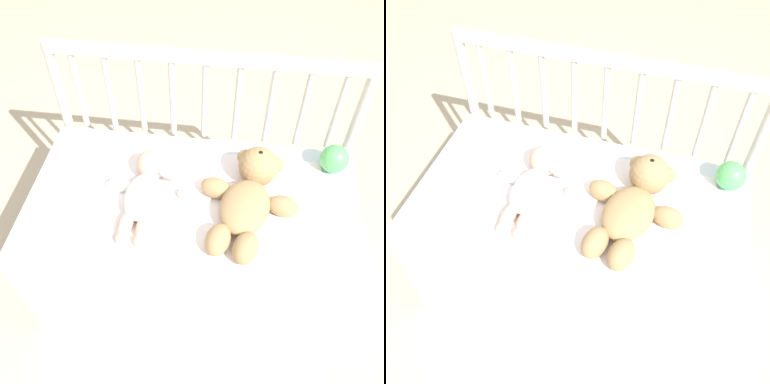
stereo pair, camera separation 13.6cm
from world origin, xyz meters
TOP-DOWN VIEW (x-y plane):
  - ground_plane at (0.00, 0.00)m, footprint 12.00×12.00m
  - crib_mattress at (0.00, 0.00)m, footprint 1.10×0.60m
  - crib_rail at (0.00, 0.33)m, footprint 1.10×0.04m
  - blanket at (0.02, -0.03)m, footprint 0.82×0.51m
  - teddy_bear at (0.18, 0.01)m, footprint 0.33×0.44m
  - baby at (-0.16, -0.00)m, footprint 0.29×0.36m
  - toy_ball at (0.47, 0.21)m, footprint 0.10×0.10m

SIDE VIEW (x-z plane):
  - ground_plane at x=0.00m, z-range 0.00..0.00m
  - crib_mattress at x=0.00m, z-range 0.00..0.50m
  - blanket at x=0.02m, z-range 0.50..0.51m
  - baby at x=-0.16m, z-range 0.49..0.59m
  - toy_ball at x=0.47m, z-range 0.50..0.60m
  - teddy_bear at x=0.18m, z-range 0.48..0.62m
  - crib_rail at x=0.00m, z-range 0.17..1.02m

